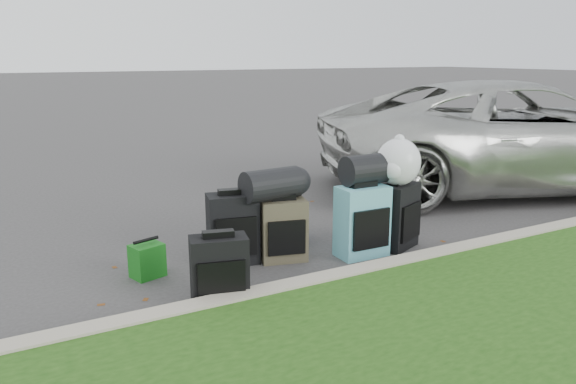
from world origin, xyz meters
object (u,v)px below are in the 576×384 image
suv (517,135)px  tote_navy (291,227)px  tote_green (147,261)px  suitcase_teal (362,221)px  suitcase_small_black (219,271)px  suitcase_large_black_left (233,229)px  suitcase_large_black_right (398,216)px  suitcase_olive (283,230)px

suv → tote_navy: (-3.96, -0.50, -0.63)m
tote_green → suitcase_teal: bearing=-29.8°
suitcase_small_black → tote_green: size_ratio=1.85×
suv → suitcase_small_black: (-5.20, -1.59, -0.50)m
suitcase_large_black_left → tote_green: bearing=-171.1°
suitcase_large_black_left → suitcase_large_black_right: (1.62, -0.40, -0.00)m
suitcase_large_black_left → suitcase_teal: (1.16, -0.42, 0.01)m
suitcase_large_black_left → suitcase_olive: bearing=-7.8°
suitcase_olive → tote_navy: bearing=68.2°
suitcase_small_black → suitcase_teal: (1.61, 0.36, 0.07)m
suv → suitcase_teal: (-3.59, -1.24, -0.43)m
suv → suitcase_large_black_left: suv is taller
suitcase_olive → tote_green: (-1.24, 0.20, -0.15)m
tote_navy → suitcase_olive: bearing=-130.5°
suitcase_small_black → suitcase_large_black_left: suitcase_large_black_left is taller
suitcase_large_black_left → suitcase_small_black: bearing=-108.0°
suitcase_large_black_left → suitcase_olive: suitcase_large_black_left is taller
suitcase_large_black_left → suitcase_large_black_right: bearing=-1.8°
tote_green → suitcase_olive: bearing=-25.8°
suv → suitcase_olive: (-4.31, -0.98, -0.48)m
suitcase_teal → tote_green: (-1.96, 0.46, -0.19)m
suitcase_large_black_left → suitcase_large_black_right: 1.67m
suitcase_olive → tote_navy: suitcase_olive is taller
suv → tote_navy: 4.05m
suitcase_large_black_right → suitcase_large_black_left: bearing=144.0°
tote_navy → tote_green: bearing=-174.6°
suitcase_large_black_left → tote_green: suitcase_large_black_left is taller
suitcase_olive → suv: bearing=27.1°
suv → suitcase_small_black: suv is taller
suitcase_teal → tote_navy: bearing=118.5°
suv → suitcase_large_black_left: bearing=120.7°
tote_green → tote_navy: 1.61m
suitcase_small_black → suitcase_large_black_right: (2.07, 0.38, 0.05)m
suv → suitcase_large_black_right: 3.39m
suitcase_small_black → suitcase_large_black_left: 0.90m
suitcase_large_black_left → suitcase_teal: bearing=-7.8°
suitcase_small_black → suitcase_large_black_right: bearing=24.7°
suitcase_olive → tote_navy: 0.61m
suitcase_small_black → suitcase_large_black_left: size_ratio=0.83×
suitcase_large_black_left → suitcase_teal: size_ratio=0.96×
suitcase_large_black_right → suitcase_teal: bearing=160.5°
suitcase_small_black → tote_green: (-0.35, 0.82, -0.13)m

